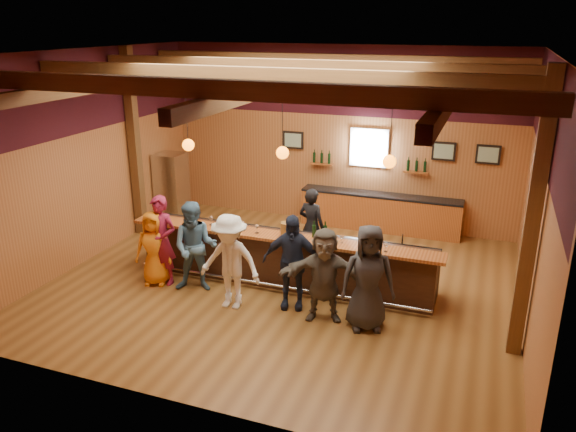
# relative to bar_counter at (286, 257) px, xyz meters

# --- Properties ---
(room) EXTENTS (9.04, 9.00, 4.52)m
(room) POSITION_rel_bar_counter_xyz_m (-0.02, -0.09, 2.69)
(room) COLOR brown
(room) RESTS_ON ground
(bar_counter) EXTENTS (6.30, 1.07, 1.11)m
(bar_counter) POSITION_rel_bar_counter_xyz_m (0.00, 0.00, 0.00)
(bar_counter) COLOR black
(bar_counter) RESTS_ON ground
(back_bar_cabinet) EXTENTS (4.00, 0.52, 0.95)m
(back_bar_cabinet) POSITION_rel_bar_counter_xyz_m (1.18, 3.57, -0.05)
(back_bar_cabinet) COLOR brown
(back_bar_cabinet) RESTS_ON ground
(window) EXTENTS (0.95, 0.09, 0.95)m
(window) POSITION_rel_bar_counter_xyz_m (0.78, 3.80, 1.53)
(window) COLOR silver
(window) RESTS_ON room
(framed_pictures) EXTENTS (5.35, 0.05, 0.45)m
(framed_pictures) POSITION_rel_bar_counter_xyz_m (1.65, 3.79, 1.58)
(framed_pictures) COLOR black
(framed_pictures) RESTS_ON room
(wine_shelves) EXTENTS (3.00, 0.18, 0.30)m
(wine_shelves) POSITION_rel_bar_counter_xyz_m (0.78, 3.73, 1.10)
(wine_shelves) COLOR brown
(wine_shelves) RESTS_ON room
(pendant_lights) EXTENTS (4.24, 0.24, 1.37)m
(pendant_lights) POSITION_rel_bar_counter_xyz_m (-0.02, -0.15, 2.19)
(pendant_lights) COLOR black
(pendant_lights) RESTS_ON room
(stainless_fridge) EXTENTS (0.70, 0.70, 1.80)m
(stainless_fridge) POSITION_rel_bar_counter_xyz_m (-4.12, 2.45, 0.38)
(stainless_fridge) COLOR silver
(stainless_fridge) RESTS_ON ground
(customer_orange) EXTENTS (0.84, 0.64, 1.52)m
(customer_orange) POSITION_rel_bar_counter_xyz_m (-2.43, -1.01, 0.24)
(customer_orange) COLOR orange
(customer_orange) RESTS_ON ground
(customer_redvest) EXTENTS (0.67, 0.44, 1.83)m
(customer_redvest) POSITION_rel_bar_counter_xyz_m (-2.30, -0.93, 0.39)
(customer_redvest) COLOR maroon
(customer_redvest) RESTS_ON ground
(customer_denim) EXTENTS (1.03, 0.90, 1.80)m
(customer_denim) POSITION_rel_bar_counter_xyz_m (-1.51, -0.97, 0.38)
(customer_denim) COLOR #476E8E
(customer_denim) RESTS_ON ground
(customer_white) EXTENTS (1.17, 0.68, 1.80)m
(customer_white) POSITION_rel_bar_counter_xyz_m (-0.57, -1.37, 0.38)
(customer_white) COLOR white
(customer_white) RESTS_ON ground
(customer_navy) EXTENTS (1.13, 0.66, 1.80)m
(customer_navy) POSITION_rel_bar_counter_xyz_m (0.47, -0.98, 0.38)
(customer_navy) COLOR #1C2338
(customer_navy) RESTS_ON ground
(customer_brown) EXTENTS (1.66, 0.89, 1.70)m
(customer_brown) POSITION_rel_bar_counter_xyz_m (1.15, -1.20, 0.33)
(customer_brown) COLOR #554E44
(customer_brown) RESTS_ON ground
(customer_dark) EXTENTS (1.07, 0.88, 1.87)m
(customer_dark) POSITION_rel_bar_counter_xyz_m (1.93, -1.24, 0.41)
(customer_dark) COLOR #28272A
(customer_dark) RESTS_ON ground
(bartender) EXTENTS (0.70, 0.54, 1.69)m
(bartender) POSITION_rel_bar_counter_xyz_m (0.19, 1.04, 0.33)
(bartender) COLOR black
(bartender) RESTS_ON ground
(ice_bucket) EXTENTS (0.23, 0.23, 0.25)m
(ice_bucket) POSITION_rel_bar_counter_xyz_m (0.10, -0.25, 0.72)
(ice_bucket) COLOR olive
(ice_bucket) RESTS_ON bar_counter
(bottle_a) EXTENTS (0.07, 0.07, 0.32)m
(bottle_a) POSITION_rel_bar_counter_xyz_m (0.63, -0.18, 0.71)
(bottle_a) COLOR black
(bottle_a) RESTS_ON bar_counter
(bottle_b) EXTENTS (0.07, 0.07, 0.34)m
(bottle_b) POSITION_rel_bar_counter_xyz_m (0.85, -0.17, 0.72)
(bottle_b) COLOR black
(bottle_b) RESTS_ON bar_counter
(glass_a) EXTENTS (0.09, 0.09, 0.20)m
(glass_a) POSITION_rel_bar_counter_xyz_m (-2.78, -0.32, 0.73)
(glass_a) COLOR silver
(glass_a) RESTS_ON bar_counter
(glass_b) EXTENTS (0.09, 0.09, 0.19)m
(glass_b) POSITION_rel_bar_counter_xyz_m (-1.87, -0.38, 0.73)
(glass_b) COLOR silver
(glass_b) RESTS_ON bar_counter
(glass_c) EXTENTS (0.08, 0.08, 0.19)m
(glass_c) POSITION_rel_bar_counter_xyz_m (-1.53, -0.26, 0.72)
(glass_c) COLOR silver
(glass_c) RESTS_ON bar_counter
(glass_d) EXTENTS (0.08, 0.08, 0.19)m
(glass_d) POSITION_rel_bar_counter_xyz_m (-0.79, -0.32, 0.72)
(glass_d) COLOR silver
(glass_d) RESTS_ON bar_counter
(glass_e) EXTENTS (0.08, 0.08, 0.18)m
(glass_e) POSITION_rel_bar_counter_xyz_m (-0.47, -0.36, 0.72)
(glass_e) COLOR silver
(glass_e) RESTS_ON bar_counter
(glass_f) EXTENTS (0.07, 0.07, 0.17)m
(glass_f) POSITION_rel_bar_counter_xyz_m (1.03, -0.43, 0.71)
(glass_f) COLOR silver
(glass_f) RESTS_ON bar_counter
(glass_g) EXTENTS (0.07, 0.07, 0.16)m
(glass_g) POSITION_rel_bar_counter_xyz_m (1.22, -0.29, 0.70)
(glass_g) COLOR silver
(glass_g) RESTS_ON bar_counter
(glass_h) EXTENTS (0.07, 0.07, 0.16)m
(glass_h) POSITION_rel_bar_counter_xyz_m (2.06, -0.41, 0.70)
(glass_h) COLOR silver
(glass_h) RESTS_ON bar_counter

